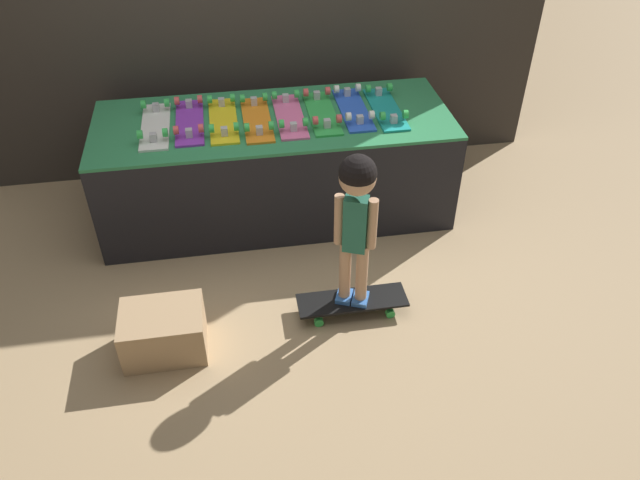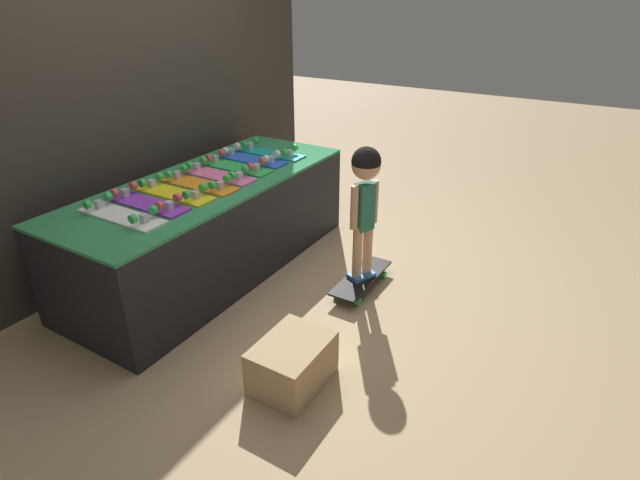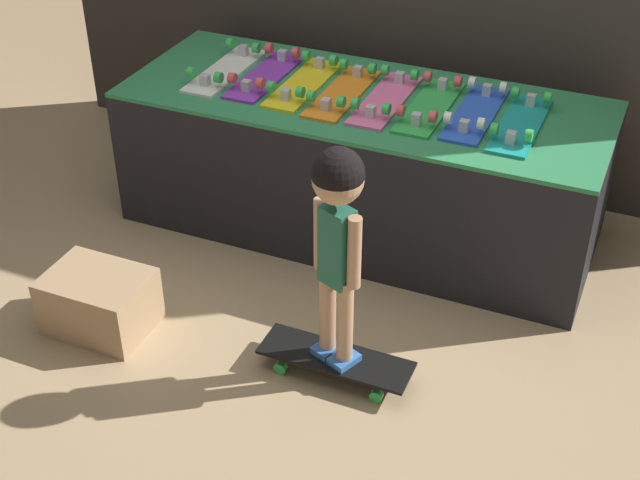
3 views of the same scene
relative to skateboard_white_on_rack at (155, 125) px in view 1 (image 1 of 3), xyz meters
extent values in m
plane|color=tan|center=(0.73, -0.56, -0.72)|extent=(16.00, 16.00, 0.00)
cube|color=#332D28|center=(0.73, 0.66, 0.49)|extent=(4.05, 0.10, 2.42)
cube|color=black|center=(0.73, 0.00, -0.38)|extent=(2.28, 0.88, 0.68)
cube|color=#2D7F4C|center=(0.73, 0.00, -0.03)|extent=(2.28, 0.88, 0.02)
cube|color=white|center=(0.00, 0.00, -0.01)|extent=(0.17, 0.60, 0.01)
cube|color=#B7B7BC|center=(0.00, 0.20, 0.02)|extent=(0.04, 0.04, 0.05)
cylinder|color=green|center=(0.07, 0.20, 0.05)|extent=(0.03, 0.05, 0.05)
cylinder|color=green|center=(-0.07, 0.20, 0.05)|extent=(0.03, 0.05, 0.05)
cube|color=#B7B7BC|center=(0.00, -0.20, 0.02)|extent=(0.04, 0.04, 0.05)
cylinder|color=green|center=(0.07, -0.20, 0.05)|extent=(0.03, 0.05, 0.05)
cylinder|color=green|center=(-0.07, -0.20, 0.05)|extent=(0.03, 0.05, 0.05)
cube|color=purple|center=(0.21, 0.02, -0.01)|extent=(0.17, 0.60, 0.01)
cube|color=#B7B7BC|center=(0.21, 0.22, 0.02)|extent=(0.04, 0.04, 0.05)
cylinder|color=#D84C4C|center=(0.28, 0.22, 0.05)|extent=(0.03, 0.05, 0.05)
cylinder|color=#D84C4C|center=(0.14, 0.22, 0.05)|extent=(0.03, 0.05, 0.05)
cube|color=#B7B7BC|center=(0.21, -0.18, 0.02)|extent=(0.04, 0.04, 0.05)
cylinder|color=#D84C4C|center=(0.28, -0.18, 0.05)|extent=(0.03, 0.05, 0.05)
cylinder|color=#D84C4C|center=(0.14, -0.18, 0.05)|extent=(0.03, 0.05, 0.05)
cube|color=yellow|center=(0.42, 0.00, -0.01)|extent=(0.17, 0.60, 0.01)
cube|color=#B7B7BC|center=(0.42, 0.20, 0.02)|extent=(0.04, 0.04, 0.05)
cylinder|color=green|center=(0.49, 0.20, 0.05)|extent=(0.03, 0.05, 0.05)
cylinder|color=green|center=(0.35, 0.20, 0.05)|extent=(0.03, 0.05, 0.05)
cube|color=#B7B7BC|center=(0.42, -0.19, 0.02)|extent=(0.04, 0.04, 0.05)
cylinder|color=green|center=(0.49, -0.19, 0.05)|extent=(0.03, 0.05, 0.05)
cylinder|color=green|center=(0.35, -0.19, 0.05)|extent=(0.03, 0.05, 0.05)
cube|color=orange|center=(0.63, -0.02, -0.01)|extent=(0.17, 0.60, 0.01)
cube|color=#B7B7BC|center=(0.63, 0.18, 0.02)|extent=(0.04, 0.04, 0.05)
cylinder|color=green|center=(0.70, 0.18, 0.05)|extent=(0.03, 0.05, 0.05)
cylinder|color=green|center=(0.56, 0.18, 0.05)|extent=(0.03, 0.05, 0.05)
cube|color=#B7B7BC|center=(0.63, -0.22, 0.02)|extent=(0.04, 0.04, 0.05)
cylinder|color=green|center=(0.70, -0.22, 0.05)|extent=(0.03, 0.05, 0.05)
cylinder|color=green|center=(0.56, -0.22, 0.05)|extent=(0.03, 0.05, 0.05)
cube|color=pink|center=(0.84, -0.01, -0.01)|extent=(0.17, 0.60, 0.01)
cube|color=#B7B7BC|center=(0.84, 0.19, 0.02)|extent=(0.04, 0.04, 0.05)
cylinder|color=green|center=(0.91, 0.19, 0.05)|extent=(0.03, 0.05, 0.05)
cylinder|color=green|center=(0.76, 0.19, 0.05)|extent=(0.03, 0.05, 0.05)
cube|color=#B7B7BC|center=(0.84, -0.20, 0.02)|extent=(0.04, 0.04, 0.05)
cylinder|color=green|center=(0.91, -0.20, 0.05)|extent=(0.03, 0.05, 0.05)
cylinder|color=green|center=(0.76, -0.20, 0.05)|extent=(0.03, 0.05, 0.05)
cube|color=green|center=(1.05, 0.00, -0.01)|extent=(0.17, 0.60, 0.01)
cube|color=#B7B7BC|center=(1.05, 0.20, 0.02)|extent=(0.04, 0.04, 0.05)
cylinder|color=#D84C4C|center=(1.12, 0.20, 0.05)|extent=(0.03, 0.05, 0.05)
cylinder|color=#D84C4C|center=(0.97, 0.20, 0.05)|extent=(0.03, 0.05, 0.05)
cube|color=#B7B7BC|center=(1.05, -0.20, 0.02)|extent=(0.04, 0.04, 0.05)
cylinder|color=#D84C4C|center=(1.12, -0.20, 0.05)|extent=(0.03, 0.05, 0.05)
cylinder|color=#D84C4C|center=(0.97, -0.20, 0.05)|extent=(0.03, 0.05, 0.05)
cube|color=blue|center=(1.26, 0.02, -0.01)|extent=(0.17, 0.60, 0.01)
cube|color=#B7B7BC|center=(1.26, 0.22, 0.02)|extent=(0.04, 0.04, 0.05)
cylinder|color=white|center=(1.33, 0.22, 0.05)|extent=(0.03, 0.05, 0.05)
cylinder|color=white|center=(1.18, 0.22, 0.05)|extent=(0.03, 0.05, 0.05)
cube|color=#B7B7BC|center=(1.26, -0.18, 0.02)|extent=(0.04, 0.04, 0.05)
cylinder|color=white|center=(1.33, -0.18, 0.05)|extent=(0.03, 0.05, 0.05)
cylinder|color=white|center=(1.18, -0.18, 0.05)|extent=(0.03, 0.05, 0.05)
cube|color=teal|center=(1.47, -0.01, -0.01)|extent=(0.17, 0.60, 0.01)
cube|color=#B7B7BC|center=(1.47, 0.19, 0.02)|extent=(0.04, 0.04, 0.05)
cylinder|color=green|center=(1.54, 0.19, 0.05)|extent=(0.03, 0.05, 0.05)
cylinder|color=green|center=(1.39, 0.19, 0.05)|extent=(0.03, 0.05, 0.05)
cube|color=#B7B7BC|center=(1.47, -0.21, 0.02)|extent=(0.04, 0.04, 0.05)
cylinder|color=green|center=(1.54, -0.21, 0.05)|extent=(0.03, 0.05, 0.05)
cylinder|color=green|center=(1.39, -0.21, 0.05)|extent=(0.03, 0.05, 0.05)
cube|color=black|center=(1.04, -1.09, -0.64)|extent=(0.63, 0.19, 0.01)
cube|color=#B7B7BC|center=(1.25, -1.09, -0.67)|extent=(0.04, 0.04, 0.05)
cylinder|color=green|center=(1.25, -1.00, -0.69)|extent=(0.05, 0.03, 0.05)
cylinder|color=green|center=(1.25, -1.17, -0.69)|extent=(0.05, 0.03, 0.05)
cube|color=#B7B7BC|center=(0.83, -1.09, -0.67)|extent=(0.04, 0.04, 0.05)
cylinder|color=green|center=(0.83, -1.00, -0.69)|extent=(0.05, 0.03, 0.05)
cylinder|color=green|center=(0.83, -1.17, -0.69)|extent=(0.05, 0.03, 0.05)
cube|color=#3870C6|center=(1.08, -1.10, -0.61)|extent=(0.12, 0.14, 0.03)
cylinder|color=tan|center=(1.08, -1.10, -0.41)|extent=(0.07, 0.07, 0.37)
cube|color=#3870C6|center=(1.00, -1.07, -0.61)|extent=(0.12, 0.14, 0.03)
cylinder|color=tan|center=(1.00, -1.07, -0.41)|extent=(0.07, 0.07, 0.37)
cube|color=#236651|center=(1.04, -1.09, -0.09)|extent=(0.14, 0.12, 0.33)
cylinder|color=tan|center=(1.12, -1.12, -0.08)|extent=(0.05, 0.05, 0.30)
cylinder|color=tan|center=(0.96, -1.05, -0.08)|extent=(0.05, 0.05, 0.30)
sphere|color=tan|center=(1.04, -1.09, 0.19)|extent=(0.19, 0.19, 0.19)
sphere|color=black|center=(1.04, -1.09, 0.22)|extent=(0.19, 0.19, 0.19)
cube|color=tan|center=(0.00, -1.20, -0.59)|extent=(0.43, 0.33, 0.26)
camera|label=1|loc=(0.44, -3.58, 1.84)|focal=35.00mm
camera|label=2|loc=(-1.70, -2.39, 1.20)|focal=28.00mm
camera|label=3|loc=(2.04, -3.58, 1.76)|focal=50.00mm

